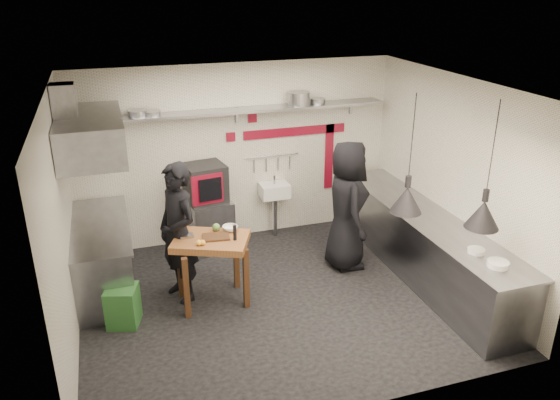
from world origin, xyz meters
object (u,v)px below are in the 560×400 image
object	(u,v)px
combi_oven	(205,183)
green_bin	(123,306)
prep_table	(212,270)
chef_left	(178,233)
oven_stand	(210,225)
chef_right	(347,205)

from	to	relation	value
combi_oven	green_bin	xyz separation A→B (m)	(-1.38, -1.68, -0.84)
prep_table	chef_left	xyz separation A→B (m)	(-0.37, 0.25, 0.47)
chef_left	oven_stand	bearing A→B (deg)	129.10
combi_oven	chef_left	distance (m)	1.42
combi_oven	chef_right	xyz separation A→B (m)	(1.81, -1.14, -0.15)
combi_oven	chef_right	bearing A→B (deg)	-40.97
combi_oven	green_bin	bearing A→B (deg)	-138.11
combi_oven	green_bin	world-z (taller)	combi_oven
green_bin	oven_stand	bearing A→B (deg)	49.59
prep_table	chef_right	world-z (taller)	chef_right
chef_left	chef_right	xyz separation A→B (m)	(2.41, 0.14, 0.01)
chef_left	chef_right	world-z (taller)	chef_right
oven_stand	combi_oven	size ratio (longest dim) A/B	1.38
prep_table	chef_left	size ratio (longest dim) A/B	0.49
green_bin	combi_oven	bearing A→B (deg)	50.68
oven_stand	chef_left	size ratio (longest dim) A/B	0.43
chef_left	chef_right	distance (m)	2.42
oven_stand	chef_right	distance (m)	2.17
oven_stand	chef_left	distance (m)	1.50
combi_oven	chef_right	world-z (taller)	chef_right
combi_oven	prep_table	distance (m)	1.67
combi_oven	green_bin	size ratio (longest dim) A/B	1.16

